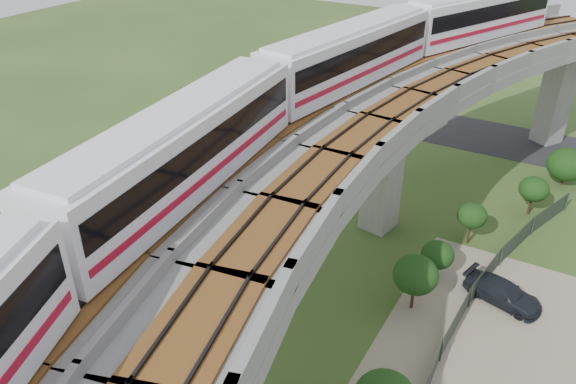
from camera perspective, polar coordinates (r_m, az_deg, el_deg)
ground at (r=33.30m, az=0.81°, el=-11.56°), size 160.00×160.00×0.00m
asphalt_road at (r=57.65m, az=15.53°, el=6.27°), size 60.00×8.00×0.03m
viaduct at (r=26.74m, az=8.16°, el=0.49°), size 19.58×73.98×11.40m
metro_train at (r=27.21m, az=2.35°, el=8.90°), size 10.88×61.34×3.64m
fence at (r=30.62m, az=17.65°, el=-15.98°), size 3.87×38.73×1.50m
tree_0 at (r=49.61m, az=26.46°, el=2.53°), size 3.05×3.05×3.14m
tree_1 at (r=44.15m, az=23.70°, el=0.27°), size 2.12×2.12×3.00m
tree_2 at (r=39.12m, az=18.20°, el=-2.30°), size 1.98×1.98×3.03m
tree_3 at (r=35.53m, az=14.95°, el=-6.19°), size 2.01×2.01×2.58m
tree_4 at (r=32.47m, az=12.84°, el=-8.21°), size 2.57×2.57×3.51m
car_dark at (r=35.45m, az=20.97°, el=-9.51°), size 4.86×2.95×1.32m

